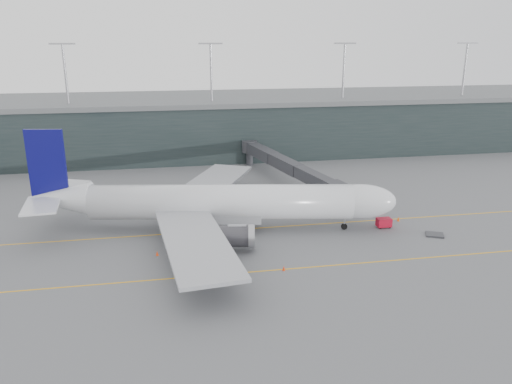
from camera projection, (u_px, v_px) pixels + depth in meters
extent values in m
plane|color=slate|center=(212.00, 223.00, 85.96)|extent=(320.00, 320.00, 0.00)
cube|color=#F0A916|center=(214.00, 231.00, 82.19)|extent=(160.00, 0.25, 0.02)
cube|color=#F0A916|center=(226.00, 274.00, 67.15)|extent=(160.00, 0.25, 0.02)
cube|color=#F0A916|center=(226.00, 188.00, 105.61)|extent=(0.25, 60.00, 0.02)
cube|color=#1E2929|center=(191.00, 127.00, 138.43)|extent=(240.00, 35.00, 14.00)
cube|color=#5C5F62|center=(190.00, 99.00, 136.19)|extent=(240.00, 36.00, 1.20)
cylinder|color=#9E9EA3|center=(65.00, 75.00, 119.47)|extent=(0.60, 0.60, 14.00)
cylinder|color=#9E9EA3|center=(211.00, 73.00, 125.46)|extent=(0.60, 0.60, 14.00)
cylinder|color=#9E9EA3|center=(344.00, 72.00, 131.46)|extent=(0.60, 0.60, 14.00)
cylinder|color=#9E9EA3|center=(464.00, 70.00, 137.45)|extent=(0.60, 0.60, 14.00)
cylinder|color=silver|center=(222.00, 202.00, 81.29)|extent=(42.75, 12.86, 5.71)
ellipsoid|color=silver|center=(360.00, 201.00, 81.48)|extent=(12.80, 7.68, 5.71)
cone|color=silver|center=(60.00, 199.00, 80.88)|extent=(10.92, 7.13, 5.49)
cube|color=#9C9EA4|center=(216.00, 215.00, 81.93)|extent=(15.32, 7.05, 1.84)
cube|color=black|center=(381.00, 196.00, 81.24)|extent=(2.47, 3.07, 0.74)
cube|color=#9C9EA4|center=(195.00, 241.00, 67.89)|extent=(11.13, 27.47, 0.51)
cylinder|color=#37363B|center=(231.00, 236.00, 73.67)|extent=(6.91, 4.28, 3.23)
cube|color=#9C9EA4|center=(211.00, 183.00, 95.19)|extent=(19.11, 27.67, 0.51)
cylinder|color=#37363B|center=(235.00, 200.00, 90.41)|extent=(6.91, 4.28, 3.23)
cube|color=#0B0A59|center=(47.00, 164.00, 79.16)|extent=(5.98, 1.48, 11.06)
cube|color=silver|center=(41.00, 206.00, 75.89)|extent=(5.80, 8.72, 0.32)
cube|color=silver|center=(65.00, 187.00, 85.58)|extent=(8.08, 9.66, 0.32)
cylinder|color=black|center=(344.00, 226.00, 82.75)|extent=(1.06, 0.54, 1.01)
cylinder|color=#9E9EA3|center=(344.00, 223.00, 82.55)|extent=(0.28, 0.28, 2.40)
cylinder|color=black|center=(197.00, 237.00, 78.29)|extent=(1.26, 0.66, 1.20)
cylinder|color=black|center=(202.00, 217.00, 86.75)|extent=(1.26, 0.66, 1.20)
cube|color=#2F2F34|center=(335.00, 189.00, 88.66)|extent=(3.68, 3.97, 2.63)
cube|color=#2F2F34|center=(314.00, 178.00, 95.53)|extent=(4.99, 12.45, 2.35)
cube|color=#2F2F34|center=(285.00, 164.00, 106.28)|extent=(5.22, 12.50, 2.45)
cube|color=#2F2F34|center=(262.00, 153.00, 117.03)|extent=(5.45, 12.55, 2.54)
cylinder|color=#9E9EA3|center=(311.00, 192.00, 96.96)|extent=(0.47, 0.47, 3.57)
cube|color=#37363B|center=(311.00, 199.00, 97.39)|extent=(2.15, 1.79, 0.66)
cylinder|color=#2F2F34|center=(283.00, 144.00, 126.44)|extent=(3.76, 3.76, 2.82)
cylinder|color=#2F2F34|center=(283.00, 156.00, 127.32)|extent=(1.69, 1.69, 3.39)
cube|color=#B20C23|center=(384.00, 222.00, 83.50)|extent=(2.39, 1.54, 1.41)
cylinder|color=black|center=(380.00, 228.00, 83.04)|extent=(0.43, 0.17, 0.43)
cylinder|color=black|center=(390.00, 227.00, 83.35)|extent=(0.43, 0.17, 0.43)
cylinder|color=black|center=(377.00, 225.00, 84.06)|extent=(0.43, 0.17, 0.43)
cylinder|color=black|center=(387.00, 225.00, 84.37)|extent=(0.43, 0.17, 0.43)
cube|color=#313236|center=(435.00, 235.00, 80.23)|extent=(3.42, 3.15, 0.28)
cube|color=#37363B|center=(188.00, 207.00, 93.60)|extent=(2.28, 2.09, 0.18)
cube|color=#9EA3A9|center=(188.00, 203.00, 93.36)|extent=(1.91, 1.86, 1.38)
cube|color=navy|center=(188.00, 199.00, 93.14)|extent=(1.97, 1.92, 0.07)
cube|color=#37363B|center=(189.00, 203.00, 95.72)|extent=(2.31, 1.90, 0.22)
cube|color=#B7BDC4|center=(189.00, 198.00, 95.43)|extent=(1.86, 1.76, 1.65)
cube|color=navy|center=(189.00, 194.00, 95.18)|extent=(1.92, 1.82, 0.09)
cube|color=#37363B|center=(215.00, 203.00, 95.46)|extent=(2.19, 1.93, 0.19)
cube|color=#AAAEB6|center=(214.00, 199.00, 95.22)|extent=(1.81, 1.74, 1.39)
cube|color=navy|center=(214.00, 196.00, 95.01)|extent=(1.86, 1.80, 0.07)
cone|color=#FB5A0D|center=(398.00, 219.00, 86.54)|extent=(0.50, 0.50, 0.80)
cone|color=red|center=(284.00, 268.00, 68.11)|extent=(0.43, 0.43, 0.69)
cone|color=#D7640B|center=(255.00, 196.00, 99.34)|extent=(0.45, 0.45, 0.71)
cone|color=#EE400D|center=(157.00, 253.00, 72.83)|extent=(0.44, 0.44, 0.70)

